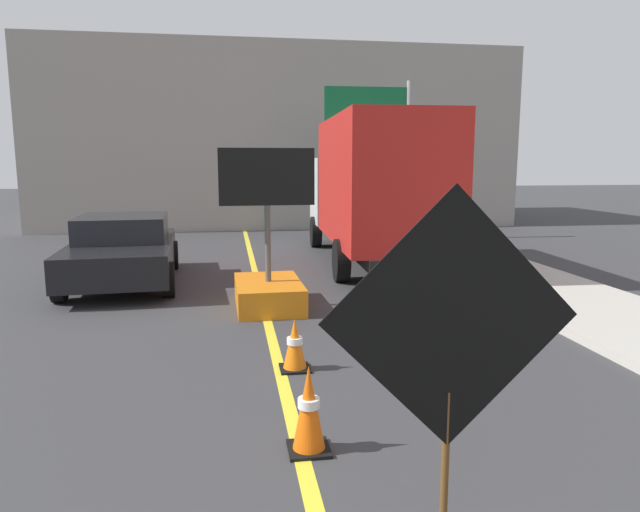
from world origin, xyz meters
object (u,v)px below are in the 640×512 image
at_px(pickup_car, 123,250).
at_px(highway_guide_sign, 384,132).
at_px(roadwork_sign, 451,326).
at_px(box_truck, 372,188).
at_px(arrow_board_trailer, 268,279).
at_px(traffic_cone_near_sign, 309,409).
at_px(traffic_cone_mid_lane, 295,345).

bearing_deg(pickup_car, highway_guide_sign, 39.20).
bearing_deg(roadwork_sign, box_truck, 78.43).
relative_size(box_truck, highway_guide_sign, 1.61).
bearing_deg(roadwork_sign, highway_guide_sign, 76.27).
distance_m(arrow_board_trailer, box_truck, 5.03).
relative_size(roadwork_sign, pickup_car, 0.51).
height_order(roadwork_sign, pickup_car, roadwork_sign).
relative_size(roadwork_sign, highway_guide_sign, 0.47).
xyz_separation_m(highway_guide_sign, traffic_cone_near_sign, (-4.28, -13.34, -3.05)).
relative_size(roadwork_sign, box_truck, 0.29).
distance_m(roadwork_sign, pickup_car, 9.62).
height_order(box_truck, traffic_cone_mid_lane, box_truck).
relative_size(box_truck, traffic_cone_near_sign, 10.50).
xyz_separation_m(roadwork_sign, highway_guide_sign, (3.59, 14.71, 1.95)).
distance_m(pickup_car, traffic_cone_mid_lane, 6.32).
bearing_deg(roadwork_sign, traffic_cone_near_sign, 116.60).
height_order(pickup_car, traffic_cone_near_sign, pickup_car).
xyz_separation_m(box_truck, traffic_cone_mid_lane, (-2.70, -7.05, -1.55)).
relative_size(roadwork_sign, traffic_cone_near_sign, 3.05).
bearing_deg(roadwork_sign, pickup_car, 111.30).
bearing_deg(traffic_cone_near_sign, highway_guide_sign, 72.22).
relative_size(box_truck, pickup_car, 1.76).
relative_size(pickup_car, traffic_cone_mid_lane, 7.27).
height_order(roadwork_sign, traffic_cone_mid_lane, roadwork_sign).
bearing_deg(arrow_board_trailer, traffic_cone_mid_lane, -88.19).
bearing_deg(roadwork_sign, traffic_cone_mid_lane, 99.83).
distance_m(box_truck, traffic_cone_mid_lane, 7.71).
xyz_separation_m(arrow_board_trailer, pickup_car, (-2.81, 2.49, 0.22)).
bearing_deg(traffic_cone_mid_lane, box_truck, 69.00).
bearing_deg(arrow_board_trailer, roadwork_sign, -84.01).
bearing_deg(highway_guide_sign, traffic_cone_mid_lane, -110.15).
height_order(roadwork_sign, traffic_cone_near_sign, roadwork_sign).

